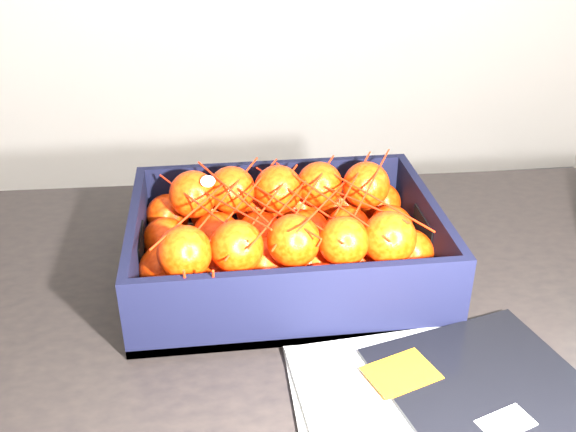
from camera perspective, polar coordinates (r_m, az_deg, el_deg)
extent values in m
cube|color=black|center=(0.87, 7.14, -9.33)|extent=(1.22, 0.84, 0.04)
cylinder|color=black|center=(1.41, -20.56, -13.65)|extent=(0.06, 0.06, 0.71)
cylinder|color=black|center=(1.55, 23.54, -9.94)|extent=(0.06, 0.06, 0.71)
cube|color=silver|center=(0.72, 9.82, -17.76)|extent=(0.21, 0.28, 0.01)
cube|color=silver|center=(0.71, 10.72, -17.30)|extent=(0.23, 0.30, 0.01)
cube|color=black|center=(0.74, 18.64, -15.70)|extent=(0.27, 0.32, 0.01)
cube|color=orange|center=(0.75, 9.77, -13.23)|extent=(0.09, 0.08, 0.00)
cube|color=white|center=(0.72, 18.35, -16.62)|extent=(0.06, 0.05, 0.00)
cube|color=brown|center=(0.92, -0.23, -4.74)|extent=(0.41, 0.31, 0.01)
cube|color=black|center=(1.03, -1.21, 2.01)|extent=(0.41, 0.01, 0.11)
cube|color=black|center=(0.78, 1.07, -7.90)|extent=(0.41, 0.01, 0.11)
cube|color=black|center=(0.90, -12.93, -3.00)|extent=(0.01, 0.28, 0.11)
cube|color=black|center=(0.94, 11.92, -1.44)|extent=(0.01, 0.28, 0.11)
sphere|color=red|center=(0.81, -10.71, -7.21)|extent=(0.06, 0.06, 0.06)
sphere|color=red|center=(0.87, -10.59, -4.66)|extent=(0.07, 0.07, 0.07)
sphere|color=red|center=(0.93, -10.55, -2.05)|extent=(0.06, 0.06, 0.06)
sphere|color=red|center=(0.99, -10.36, 0.05)|extent=(0.06, 0.06, 0.06)
sphere|color=red|center=(0.81, -6.19, -7.17)|extent=(0.07, 0.07, 0.07)
sphere|color=red|center=(0.87, -6.14, -4.25)|extent=(0.06, 0.06, 0.06)
sphere|color=red|center=(0.93, -6.19, -1.74)|extent=(0.07, 0.07, 0.07)
sphere|color=red|center=(0.99, -6.71, 0.24)|extent=(0.06, 0.06, 0.06)
sphere|color=red|center=(0.81, -1.58, -6.85)|extent=(0.07, 0.07, 0.07)
sphere|color=red|center=(0.87, -1.88, -4.09)|extent=(0.07, 0.07, 0.07)
sphere|color=red|center=(0.93, -2.45, -1.66)|extent=(0.07, 0.07, 0.07)
sphere|color=red|center=(0.99, -2.73, 0.43)|extent=(0.06, 0.06, 0.06)
sphere|color=red|center=(0.82, 3.13, -6.49)|extent=(0.07, 0.07, 0.07)
sphere|color=red|center=(0.87, 1.98, -3.82)|extent=(0.07, 0.07, 0.07)
sphere|color=red|center=(0.93, 1.67, -1.49)|extent=(0.07, 0.07, 0.07)
sphere|color=red|center=(1.00, 0.71, 0.77)|extent=(0.07, 0.07, 0.07)
sphere|color=red|center=(0.83, 7.23, -6.20)|extent=(0.06, 0.06, 0.06)
sphere|color=red|center=(0.89, 6.42, -3.49)|extent=(0.06, 0.06, 0.06)
sphere|color=red|center=(0.95, 5.22, -1.11)|extent=(0.06, 0.06, 0.06)
sphere|color=red|center=(1.01, 4.48, 1.00)|extent=(0.07, 0.07, 0.07)
sphere|color=red|center=(0.84, 11.42, -5.79)|extent=(0.06, 0.06, 0.06)
sphere|color=red|center=(0.90, 10.43, -3.22)|extent=(0.07, 0.07, 0.07)
sphere|color=red|center=(0.96, 8.88, -0.93)|extent=(0.06, 0.06, 0.06)
sphere|color=red|center=(1.02, 7.98, 1.14)|extent=(0.06, 0.06, 0.06)
sphere|color=red|center=(0.80, -8.94, -3.14)|extent=(0.07, 0.07, 0.07)
sphere|color=red|center=(0.94, -8.21, 1.87)|extent=(0.07, 0.07, 0.07)
sphere|color=red|center=(0.81, -4.46, -2.68)|extent=(0.07, 0.07, 0.07)
sphere|color=red|center=(0.94, -4.90, 2.26)|extent=(0.07, 0.07, 0.07)
sphere|color=red|center=(0.82, 0.49, -2.14)|extent=(0.07, 0.07, 0.07)
sphere|color=red|center=(0.94, -0.86, 2.33)|extent=(0.07, 0.07, 0.07)
sphere|color=red|center=(0.82, 4.85, -2.20)|extent=(0.06, 0.06, 0.06)
sphere|color=red|center=(0.95, 2.74, 2.72)|extent=(0.07, 0.07, 0.07)
sphere|color=red|center=(0.83, 8.74, -1.91)|extent=(0.07, 0.07, 0.07)
sphere|color=red|center=(0.96, 6.78, 2.67)|extent=(0.07, 0.07, 0.07)
cylinder|color=red|center=(0.87, -7.63, 0.96)|extent=(0.12, 0.21, 0.01)
cylinder|color=red|center=(0.87, -5.81, 1.26)|extent=(0.11, 0.21, 0.03)
cylinder|color=red|center=(0.87, -3.96, 1.38)|extent=(0.12, 0.21, 0.02)
cylinder|color=red|center=(0.86, -2.03, 0.95)|extent=(0.12, 0.21, 0.02)
cylinder|color=red|center=(0.87, -0.21, 0.90)|extent=(0.12, 0.21, 0.01)
cylinder|color=red|center=(0.88, 1.51, 1.33)|extent=(0.12, 0.21, 0.01)
cylinder|color=red|center=(0.87, 3.49, 1.52)|extent=(0.12, 0.21, 0.01)
cylinder|color=red|center=(0.89, 5.11, 1.72)|extent=(0.11, 0.21, 0.03)
cylinder|color=red|center=(0.88, 6.98, 1.89)|extent=(0.12, 0.21, 0.00)
cylinder|color=red|center=(0.85, -7.66, 0.90)|extent=(0.12, 0.21, 0.01)
cylinder|color=red|center=(0.87, -5.81, 1.25)|extent=(0.11, 0.21, 0.03)
cylinder|color=red|center=(0.87, -3.96, 1.30)|extent=(0.12, 0.21, 0.02)
cylinder|color=red|center=(0.86, -2.02, 0.71)|extent=(0.12, 0.21, 0.02)
cylinder|color=red|center=(0.86, -0.19, 0.98)|extent=(0.12, 0.21, 0.01)
cylinder|color=red|center=(0.87, 1.56, 1.52)|extent=(0.11, 0.21, 0.03)
cylinder|color=red|center=(0.87, 3.50, 1.46)|extent=(0.11, 0.21, 0.03)
cylinder|color=red|center=(0.89, 5.09, 1.88)|extent=(0.11, 0.21, 0.03)
cylinder|color=red|center=(0.89, 6.89, 2.17)|extent=(0.11, 0.21, 0.03)
cylinder|color=red|center=(0.77, -8.75, -6.66)|extent=(0.00, 0.03, 0.09)
cylinder|color=red|center=(0.77, -6.50, -6.54)|extent=(0.01, 0.04, 0.08)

